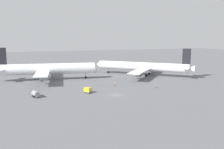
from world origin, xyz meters
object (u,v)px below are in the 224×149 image
at_px(airliner_at_gate_left, 48,69).
at_px(ground_crew_marshaller_foreground, 115,84).
at_px(pushback_tug, 90,70).
at_px(gse_fuel_bowser_stubby, 35,94).
at_px(airliner_being_pushed, 143,67).
at_px(gse_container_dolly_flat, 88,90).
at_px(ground_crew_ramp_agent_by_cones, 156,86).

height_order(airliner_at_gate_left, ground_crew_marshaller_foreground, airliner_at_gate_left).
xyz_separation_m(pushback_tug, ground_crew_marshaller_foreground, (-0.88, -46.13, -0.31)).
bearing_deg(airliner_at_gate_left, gse_fuel_bowser_stubby, -103.05).
distance_m(airliner_being_pushed, gse_fuel_bowser_stubby, 69.50).
bearing_deg(airliner_being_pushed, pushback_tug, 137.74).
xyz_separation_m(airliner_being_pushed, gse_fuel_bowser_stubby, (-61.93, -31.32, -3.82)).
height_order(airliner_at_gate_left, gse_fuel_bowser_stubby, airliner_at_gate_left).
height_order(gse_container_dolly_flat, gse_fuel_bowser_stubby, gse_fuel_bowser_stubby).
height_order(airliner_being_pushed, pushback_tug, airliner_being_pushed).
xyz_separation_m(gse_fuel_bowser_stubby, ground_crew_marshaller_foreground, (35.43, 8.46, -0.46)).
xyz_separation_m(airliner_being_pushed, pushback_tug, (-25.62, 23.28, -3.97)).
bearing_deg(ground_crew_marshaller_foreground, airliner_being_pushed, 40.77).
xyz_separation_m(pushback_tug, ground_crew_ramp_agent_by_cones, (14.44, -57.07, -0.28)).
xyz_separation_m(pushback_tug, gse_container_dolly_flat, (-15.90, -54.84, -0.01)).
relative_size(pushback_tug, ground_crew_ramp_agent_by_cones, 4.45).
distance_m(airliner_at_gate_left, pushback_tug, 34.43).
xyz_separation_m(pushback_tug, gse_fuel_bowser_stubby, (-36.31, -54.60, 0.15)).
bearing_deg(ground_crew_marshaller_foreground, gse_container_dolly_flat, -149.89).
bearing_deg(gse_container_dolly_flat, ground_crew_marshaller_foreground, 30.11).
distance_m(pushback_tug, ground_crew_ramp_agent_by_cones, 58.87).
height_order(airliner_being_pushed, ground_crew_marshaller_foreground, airliner_being_pushed).
xyz_separation_m(airliner_at_gate_left, ground_crew_marshaller_foreground, (27.25, -26.81, -4.89)).
relative_size(gse_container_dolly_flat, gse_fuel_bowser_stubby, 0.74).
distance_m(airliner_being_pushed, ground_crew_marshaller_foreground, 35.25).
bearing_deg(airliner_being_pushed, ground_crew_ramp_agent_by_cones, -108.30).
bearing_deg(ground_crew_ramp_agent_by_cones, airliner_at_gate_left, 138.43).
relative_size(airliner_at_gate_left, airliner_being_pushed, 1.14).
bearing_deg(gse_container_dolly_flat, gse_fuel_bowser_stubby, 179.31).
height_order(gse_container_dolly_flat, ground_crew_ramp_agent_by_cones, gse_container_dolly_flat).
height_order(pushback_tug, ground_crew_ramp_agent_by_cones, pushback_tug).
height_order(airliner_at_gate_left, gse_container_dolly_flat, airliner_at_gate_left).
height_order(airliner_being_pushed, gse_container_dolly_flat, airliner_being_pushed).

